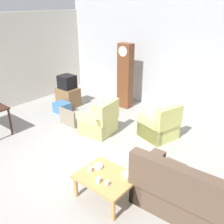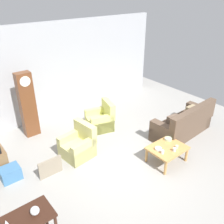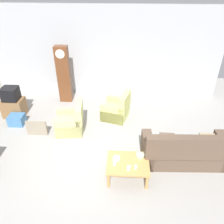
{
  "view_description": "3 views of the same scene",
  "coord_description": "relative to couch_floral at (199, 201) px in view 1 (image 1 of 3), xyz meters",
  "views": [
    {
      "loc": [
        3.2,
        -3.32,
        3.2
      ],
      "look_at": [
        -0.04,
        0.59,
        0.95
      ],
      "focal_mm": 40.65,
      "sensor_mm": 36.0,
      "label": 1
    },
    {
      "loc": [
        -3.49,
        -3.83,
        4.21
      ],
      "look_at": [
        0.44,
        1.07,
        0.92
      ],
      "focal_mm": 39.13,
      "sensor_mm": 36.0,
      "label": 2
    },
    {
      "loc": [
        0.73,
        -4.36,
        4.16
      ],
      "look_at": [
        0.45,
        0.7,
        0.91
      ],
      "focal_mm": 35.99,
      "sensor_mm": 36.0,
      "label": 3
    }
  ],
  "objects": [
    {
      "name": "cup_cream_tall",
      "position": [
        -1.26,
        -0.71,
        0.13
      ],
      "size": [
        0.08,
        0.08,
        0.08
      ],
      "primitive_type": "cylinder",
      "color": "beige",
      "rests_on": "coffee_table_wood"
    },
    {
      "name": "ground_plane",
      "position": [
        -2.31,
        0.14,
        -0.35
      ],
      "size": [
        10.4,
        10.4,
        0.0
      ],
      "primitive_type": "plane",
      "color": "#999691"
    },
    {
      "name": "storage_box_blue",
      "position": [
        -4.88,
        1.38,
        -0.19
      ],
      "size": [
        0.46,
        0.39,
        0.32
      ],
      "primitive_type": "cube",
      "color": "teal",
      "rests_on": "ground_plane"
    },
    {
      "name": "grandfather_clock",
      "position": [
        -3.67,
        2.98,
        0.67
      ],
      "size": [
        0.44,
        0.3,
        2.03
      ],
      "color": "brown",
      "rests_on": "ground_plane"
    },
    {
      "name": "cup_blue_rimmed",
      "position": [
        -1.41,
        -0.76,
        0.14
      ],
      "size": [
        0.08,
        0.08,
        0.09
      ],
      "primitive_type": "cylinder",
      "color": "silver",
      "rests_on": "coffee_table_wood"
    },
    {
      "name": "bowl_shallow_green",
      "position": [
        -1.14,
        -0.33,
        0.12
      ],
      "size": [
        0.2,
        0.2,
        0.06
      ],
      "primitive_type": "cylinder",
      "color": "#B2C69E",
      "rests_on": "coffee_table_wood"
    },
    {
      "name": "armchair_olive_near",
      "position": [
        -3.1,
        1.14,
        -0.05
      ],
      "size": [
        0.88,
        0.85,
        0.92
      ],
      "color": "#CCC67A",
      "rests_on": "ground_plane"
    },
    {
      "name": "garage_door_wall",
      "position": [
        -2.31,
        3.74,
        1.25
      ],
      "size": [
        8.4,
        0.16,
        3.2
      ],
      "primitive_type": "cube",
      "color": "#ADAFB5",
      "rests_on": "ground_plane"
    },
    {
      "name": "cup_white_porcelain",
      "position": [
        -1.72,
        -0.63,
        0.14
      ],
      "size": [
        0.08,
        0.08,
        0.09
      ],
      "primitive_type": "cylinder",
      "color": "white",
      "rests_on": "coffee_table_wood"
    },
    {
      "name": "pegboard_wall_left",
      "position": [
        -6.51,
        0.54,
        1.09
      ],
      "size": [
        0.12,
        6.4,
        2.88
      ],
      "primitive_type": "cube",
      "color": "silver",
      "rests_on": "ground_plane"
    },
    {
      "name": "framed_picture_leaning",
      "position": [
        -4.06,
        0.88,
        -0.11
      ],
      "size": [
        0.6,
        0.05,
        0.48
      ],
      "primitive_type": "cube",
      "color": "gray",
      "rests_on": "ground_plane"
    },
    {
      "name": "tv_crt",
      "position": [
        -5.15,
        1.87,
        0.46
      ],
      "size": [
        0.48,
        0.44,
        0.42
      ],
      "primitive_type": "cube",
      "color": "black",
      "rests_on": "tv_stand_cabinet"
    },
    {
      "name": "coffee_table_wood",
      "position": [
        -1.42,
        -0.55,
        0.03
      ],
      "size": [
        0.96,
        0.76,
        0.44
      ],
      "color": "tan",
      "rests_on": "ground_plane"
    },
    {
      "name": "tv_stand_cabinet",
      "position": [
        -5.15,
        1.87,
        -0.05
      ],
      "size": [
        0.68,
        0.52,
        0.6
      ],
      "primitive_type": "cube",
      "color": "brown",
      "rests_on": "ground_plane"
    },
    {
      "name": "bowl_white_stacked",
      "position": [
        -1.68,
        -0.46,
        0.12
      ],
      "size": [
        0.17,
        0.17,
        0.06
      ],
      "primitive_type": "cylinder",
      "color": "white",
      "rests_on": "coffee_table_wood"
    },
    {
      "name": "armchair_olive_far",
      "position": [
        -1.77,
        1.91,
        -0.05
      ],
      "size": [
        0.97,
        0.95,
        0.92
      ],
      "color": "#D9DA75",
      "rests_on": "ground_plane"
    },
    {
      "name": "couch_floral",
      "position": [
        0.0,
        0.0,
        0.0
      ],
      "size": [
        2.14,
        0.97,
        1.04
      ],
      "color": "brown",
      "rests_on": "ground_plane"
    }
  ]
}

